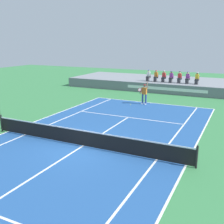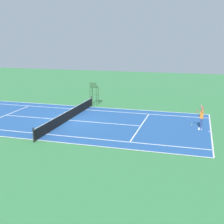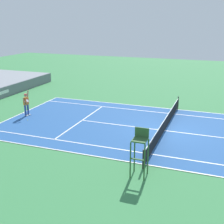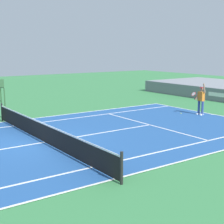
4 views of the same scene
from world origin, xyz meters
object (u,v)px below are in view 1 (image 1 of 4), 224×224
object	(u,v)px
spectator_seated_1	(156,76)
spectator_seated_2	(164,77)
spectator_seated_0	(148,76)
spectator_seated_5	(187,78)
tennis_ball	(131,104)
tennis_player	(144,93)
spectator_seated_4	(179,77)
spectator_seated_6	(197,78)
spectator_seated_3	(171,77)

from	to	relation	value
spectator_seated_1	spectator_seated_2	distance (m)	0.90
spectator_seated_0	spectator_seated_2	xyz separation A→B (m)	(1.80, 0.00, 0.00)
spectator_seated_5	spectator_seated_1	bearing A→B (deg)	180.00
spectator_seated_5	tennis_ball	bearing A→B (deg)	-113.12
spectator_seated_2	tennis_player	size ratio (longest dim) A/B	0.61
spectator_seated_4	tennis_ball	size ratio (longest dim) A/B	18.60
tennis_player	tennis_ball	bearing A→B (deg)	-143.73
spectator_seated_2	spectator_seated_5	world-z (taller)	same
spectator_seated_4	spectator_seated_2	bearing A→B (deg)	180.00
spectator_seated_5	tennis_ball	size ratio (longest dim) A/B	18.60
spectator_seated_4	spectator_seated_6	xyz separation A→B (m)	(1.85, 0.00, 0.00)
spectator_seated_4	tennis_ball	bearing A→B (deg)	-107.58
spectator_seated_2	spectator_seated_6	bearing A→B (deg)	0.00
spectator_seated_5	spectator_seated_6	bearing A→B (deg)	0.00
spectator_seated_5	spectator_seated_6	distance (m)	0.99
spectator_seated_5	tennis_ball	world-z (taller)	spectator_seated_5
spectator_seated_0	spectator_seated_3	size ratio (longest dim) A/B	1.00
spectator_seated_1	spectator_seated_2	world-z (taller)	same
spectator_seated_1	tennis_player	bearing A→B (deg)	-80.86
spectator_seated_1	spectator_seated_5	world-z (taller)	same
tennis_player	tennis_ball	xyz separation A→B (m)	(-0.99, -0.73, -0.96)
spectator_seated_5	tennis_ball	distance (m)	8.74
spectator_seated_0	spectator_seated_4	bearing A→B (deg)	0.00
spectator_seated_5	spectator_seated_0	bearing A→B (deg)	180.00
spectator_seated_2	tennis_player	distance (m)	7.21
spectator_seated_4	tennis_player	distance (m)	7.36
spectator_seated_2	tennis_ball	xyz separation A→B (m)	(-0.74, -7.90, -1.65)
spectator_seated_3	tennis_player	bearing A→B (deg)	-94.68
spectator_seated_0	spectator_seated_1	size ratio (longest dim) A/B	1.00
spectator_seated_1	spectator_seated_4	bearing A→B (deg)	0.00
spectator_seated_1	spectator_seated_6	size ratio (longest dim) A/B	1.00
spectator_seated_0	spectator_seated_3	distance (m)	2.64
spectator_seated_0	spectator_seated_4	distance (m)	3.56
spectator_seated_2	spectator_seated_4	distance (m)	1.76
spectator_seated_5	spectator_seated_6	world-z (taller)	same
spectator_seated_3	spectator_seated_6	xyz separation A→B (m)	(2.78, 0.00, 0.00)
spectator_seated_4	spectator_seated_0	bearing A→B (deg)	180.00
spectator_seated_3	spectator_seated_4	size ratio (longest dim) A/B	1.00
spectator_seated_6	spectator_seated_4	bearing A→B (deg)	180.00
spectator_seated_1	tennis_player	xyz separation A→B (m)	(1.15, -7.17, -0.68)
spectator_seated_0	tennis_player	distance (m)	7.49
tennis_ball	spectator_seated_4	bearing A→B (deg)	72.42
spectator_seated_3	tennis_ball	world-z (taller)	spectator_seated_3
spectator_seated_0	spectator_seated_6	bearing A→B (deg)	0.00
spectator_seated_0	spectator_seated_4	size ratio (longest dim) A/B	1.00
spectator_seated_3	spectator_seated_4	xyz separation A→B (m)	(0.92, 0.00, 0.00)
spectator_seated_6	tennis_player	size ratio (longest dim) A/B	0.61
spectator_seated_4	tennis_ball	world-z (taller)	spectator_seated_4
spectator_seated_3	spectator_seated_0	bearing A→B (deg)	180.00
spectator_seated_1	spectator_seated_6	xyz separation A→B (m)	(4.52, 0.00, 0.00)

